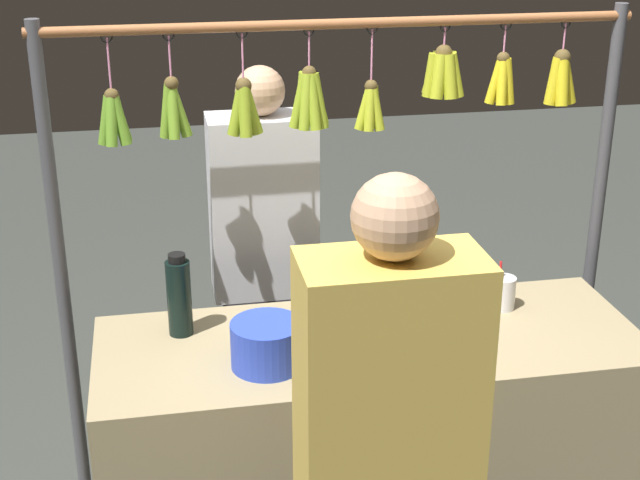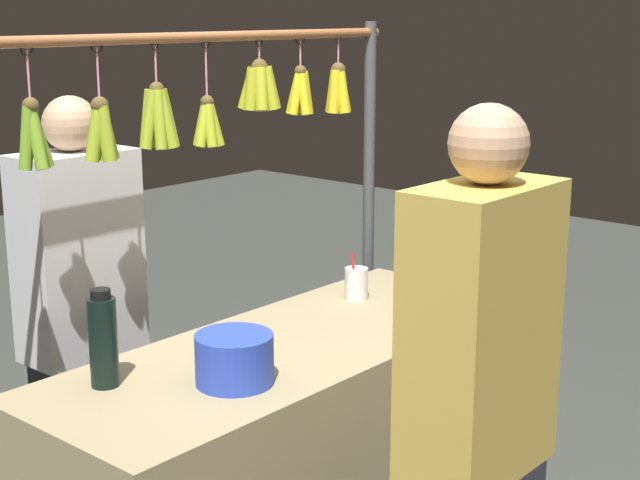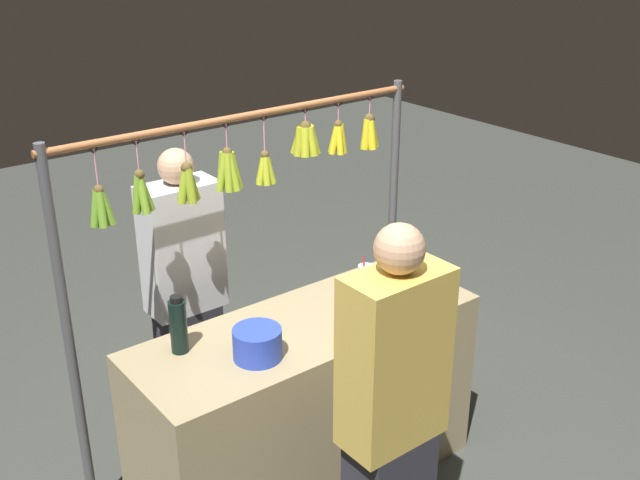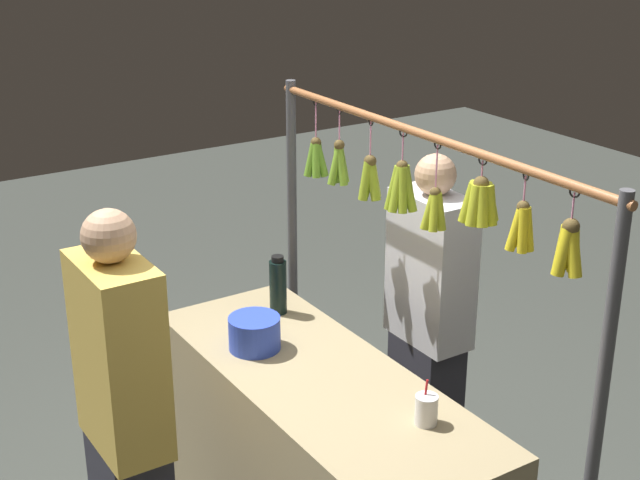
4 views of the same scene
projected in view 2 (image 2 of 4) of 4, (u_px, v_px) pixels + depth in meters
name	position (u px, v px, depth m)	size (l,w,h in m)	color
display_rack	(192.00, 180.00, 2.95)	(1.90, 0.14, 1.80)	#4C4C51
water_bottle	(103.00, 340.00, 2.42)	(0.07, 0.07, 0.26)	black
blue_bucket	(234.00, 359.00, 2.45)	(0.20, 0.20, 0.13)	blue
drink_cup	(356.00, 283.00, 3.17)	(0.08, 0.08, 0.16)	silver
vendor_person	(84.00, 344.00, 3.07)	(0.38, 0.20, 1.58)	#2D2D38
customer_person	(475.00, 457.00, 2.23)	(0.39, 0.21, 1.64)	#2D2D38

